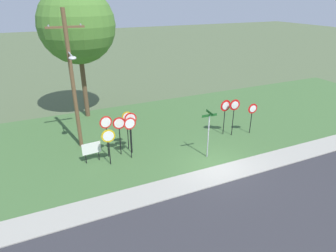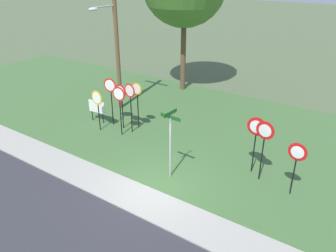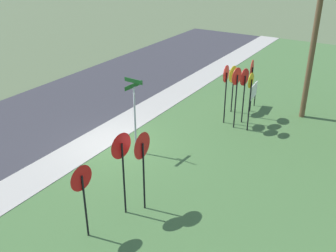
{
  "view_description": "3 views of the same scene",
  "coord_description": "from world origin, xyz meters",
  "px_view_note": "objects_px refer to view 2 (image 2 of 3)",
  "views": [
    {
      "loc": [
        -8.44,
        -11.91,
        9.04
      ],
      "look_at": [
        -1.45,
        3.59,
        1.37
      ],
      "focal_mm": 30.93,
      "sensor_mm": 36.0,
      "label": 1
    },
    {
      "loc": [
        6.69,
        -8.78,
        8.1
      ],
      "look_at": [
        -1.64,
        3.49,
        1.0
      ],
      "focal_mm": 36.01,
      "sensor_mm": 36.0,
      "label": 2
    },
    {
      "loc": [
        10.67,
        9.11,
        7.47
      ],
      "look_at": [
        0.49,
        2.85,
        1.76
      ],
      "focal_mm": 41.65,
      "sensor_mm": 36.0,
      "label": 3
    }
  ],
  "objects_px": {
    "stop_sign_far_center": "(119,100)",
    "street_name_post": "(170,139)",
    "stop_sign_center_tall": "(130,97)",
    "stop_sign_far_left": "(137,96)",
    "stop_sign_near_left": "(111,91)",
    "yield_sign_near_left": "(264,137)",
    "stop_sign_near_right": "(121,97)",
    "stop_sign_far_right": "(97,102)",
    "utility_pole": "(115,34)",
    "yield_sign_far_left": "(297,157)",
    "notice_board": "(97,108)",
    "yield_sign_near_right": "(256,132)"
  },
  "relations": [
    {
      "from": "stop_sign_far_left",
      "to": "utility_pole",
      "type": "xyz_separation_m",
      "value": [
        -2.73,
        1.53,
        2.73
      ]
    },
    {
      "from": "stop_sign_near_right",
      "to": "stop_sign_far_left",
      "type": "distance_m",
      "value": 0.84
    },
    {
      "from": "stop_sign_center_tall",
      "to": "stop_sign_far_left",
      "type": "bearing_deg",
      "value": 101.61
    },
    {
      "from": "stop_sign_center_tall",
      "to": "yield_sign_near_left",
      "type": "height_order",
      "value": "stop_sign_center_tall"
    },
    {
      "from": "stop_sign_far_center",
      "to": "stop_sign_center_tall",
      "type": "bearing_deg",
      "value": 62.91
    },
    {
      "from": "stop_sign_center_tall",
      "to": "street_name_post",
      "type": "xyz_separation_m",
      "value": [
        4.03,
        -2.33,
        -0.21
      ]
    },
    {
      "from": "yield_sign_far_left",
      "to": "yield_sign_near_right",
      "type": "bearing_deg",
      "value": 165.69
    },
    {
      "from": "stop_sign_center_tall",
      "to": "notice_board",
      "type": "xyz_separation_m",
      "value": [
        -2.46,
        -0.05,
        -1.14
      ]
    },
    {
      "from": "street_name_post",
      "to": "utility_pole",
      "type": "height_order",
      "value": "utility_pole"
    },
    {
      "from": "stop_sign_near_right",
      "to": "stop_sign_far_left",
      "type": "xyz_separation_m",
      "value": [
        0.65,
        0.52,
        0.01
      ]
    },
    {
      "from": "stop_sign_near_right",
      "to": "stop_sign_far_right",
      "type": "xyz_separation_m",
      "value": [
        -0.88,
        -0.89,
        -0.19
      ]
    },
    {
      "from": "stop_sign_far_center",
      "to": "yield_sign_far_left",
      "type": "bearing_deg",
      "value": -6.7
    },
    {
      "from": "yield_sign_near_right",
      "to": "yield_sign_far_left",
      "type": "xyz_separation_m",
      "value": [
        1.84,
        -0.64,
        -0.27
      ]
    },
    {
      "from": "stop_sign_far_center",
      "to": "stop_sign_center_tall",
      "type": "relative_size",
      "value": 0.98
    },
    {
      "from": "stop_sign_near_left",
      "to": "stop_sign_far_left",
      "type": "xyz_separation_m",
      "value": [
        1.42,
        0.49,
        -0.13
      ]
    },
    {
      "from": "stop_sign_far_left",
      "to": "stop_sign_far_center",
      "type": "height_order",
      "value": "stop_sign_far_center"
    },
    {
      "from": "yield_sign_near_right",
      "to": "street_name_post",
      "type": "height_order",
      "value": "street_name_post"
    },
    {
      "from": "stop_sign_far_right",
      "to": "utility_pole",
      "type": "distance_m",
      "value": 4.32
    },
    {
      "from": "yield_sign_near_right",
      "to": "utility_pole",
      "type": "bearing_deg",
      "value": 165.35
    },
    {
      "from": "stop_sign_near_right",
      "to": "yield_sign_near_right",
      "type": "xyz_separation_m",
      "value": [
        7.43,
        -0.18,
        0.11
      ]
    },
    {
      "from": "stop_sign_near_left",
      "to": "yield_sign_near_left",
      "type": "bearing_deg",
      "value": -13.84
    },
    {
      "from": "yield_sign_far_left",
      "to": "notice_board",
      "type": "distance_m",
      "value": 11.09
    },
    {
      "from": "stop_sign_center_tall",
      "to": "yield_sign_far_left",
      "type": "height_order",
      "value": "stop_sign_center_tall"
    },
    {
      "from": "notice_board",
      "to": "stop_sign_far_left",
      "type": "bearing_deg",
      "value": 10.25
    },
    {
      "from": "stop_sign_far_left",
      "to": "utility_pole",
      "type": "height_order",
      "value": "utility_pole"
    },
    {
      "from": "stop_sign_near_left",
      "to": "yield_sign_near_left",
      "type": "relative_size",
      "value": 1.01
    },
    {
      "from": "stop_sign_far_left",
      "to": "yield_sign_far_left",
      "type": "xyz_separation_m",
      "value": [
        8.61,
        -1.34,
        -0.18
      ]
    },
    {
      "from": "stop_sign_far_right",
      "to": "stop_sign_center_tall",
      "type": "height_order",
      "value": "stop_sign_center_tall"
    },
    {
      "from": "stop_sign_near_left",
      "to": "stop_sign_far_center",
      "type": "distance_m",
      "value": 1.42
    },
    {
      "from": "stop_sign_center_tall",
      "to": "street_name_post",
      "type": "height_order",
      "value": "street_name_post"
    },
    {
      "from": "stop_sign_far_left",
      "to": "yield_sign_near_left",
      "type": "xyz_separation_m",
      "value": [
        7.25,
        -1.07,
        0.16
      ]
    },
    {
      "from": "yield_sign_far_left",
      "to": "stop_sign_far_right",
      "type": "bearing_deg",
      "value": -174.8
    },
    {
      "from": "stop_sign_near_left",
      "to": "yield_sign_far_left",
      "type": "xyz_separation_m",
      "value": [
        10.03,
        -0.84,
        -0.31
      ]
    },
    {
      "from": "stop_sign_near_left",
      "to": "stop_sign_far_left",
      "type": "height_order",
      "value": "stop_sign_near_left"
    },
    {
      "from": "stop_sign_near_left",
      "to": "yield_sign_near_right",
      "type": "relative_size",
      "value": 1.05
    },
    {
      "from": "stop_sign_far_right",
      "to": "yield_sign_near_left",
      "type": "bearing_deg",
      "value": 6.25
    },
    {
      "from": "stop_sign_near_right",
      "to": "yield_sign_far_left",
      "type": "xyz_separation_m",
      "value": [
        9.26,
        -0.81,
        -0.16
      ]
    },
    {
      "from": "yield_sign_far_left",
      "to": "street_name_post",
      "type": "xyz_separation_m",
      "value": [
        -4.55,
        -1.6,
        0.11
      ]
    },
    {
      "from": "stop_sign_far_center",
      "to": "street_name_post",
      "type": "relative_size",
      "value": 0.89
    },
    {
      "from": "street_name_post",
      "to": "yield_sign_near_left",
      "type": "bearing_deg",
      "value": 34.04
    },
    {
      "from": "stop_sign_center_tall",
      "to": "notice_board",
      "type": "distance_m",
      "value": 2.72
    },
    {
      "from": "yield_sign_far_left",
      "to": "yield_sign_near_left",
      "type": "bearing_deg",
      "value": 173.79
    },
    {
      "from": "yield_sign_near_left",
      "to": "notice_board",
      "type": "bearing_deg",
      "value": -175.62
    },
    {
      "from": "stop_sign_far_left",
      "to": "notice_board",
      "type": "bearing_deg",
      "value": -165.16
    },
    {
      "from": "stop_sign_near_left",
      "to": "stop_sign_far_center",
      "type": "bearing_deg",
      "value": -39.39
    },
    {
      "from": "utility_pole",
      "to": "notice_board",
      "type": "relative_size",
      "value": 6.75
    },
    {
      "from": "stop_sign_near_left",
      "to": "stop_sign_center_tall",
      "type": "relative_size",
      "value": 0.99
    },
    {
      "from": "stop_sign_far_left",
      "to": "stop_sign_far_center",
      "type": "relative_size",
      "value": 0.97
    },
    {
      "from": "stop_sign_near_left",
      "to": "utility_pole",
      "type": "bearing_deg",
      "value": 112.8
    },
    {
      "from": "stop_sign_far_center",
      "to": "street_name_post",
      "type": "distance_m",
      "value": 4.6
    }
  ]
}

